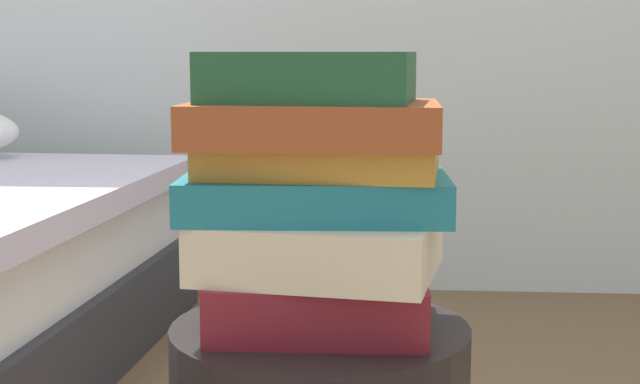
{
  "coord_description": "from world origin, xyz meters",
  "views": [
    {
      "loc": [
        0.08,
        -1.03,
        0.77
      ],
      "look_at": [
        0.0,
        0.0,
        0.61
      ],
      "focal_mm": 52.56,
      "sensor_mm": 36.0,
      "label": 1
    }
  ],
  "objects_px": {
    "book_maroon": "(319,298)",
    "book_teal": "(315,196)",
    "book_rust": "(313,124)",
    "book_cream": "(319,245)",
    "book_forest": "(310,77)",
    "book_ochre": "(316,160)"
  },
  "relations": [
    {
      "from": "book_maroon",
      "to": "book_teal",
      "type": "bearing_deg",
      "value": -154.39
    },
    {
      "from": "book_maroon",
      "to": "book_forest",
      "type": "distance_m",
      "value": 0.25
    },
    {
      "from": "book_forest",
      "to": "book_rust",
      "type": "bearing_deg",
      "value": -32.13
    },
    {
      "from": "book_rust",
      "to": "book_ochre",
      "type": "bearing_deg",
      "value": 78.11
    },
    {
      "from": "book_maroon",
      "to": "book_ochre",
      "type": "relative_size",
      "value": 0.92
    },
    {
      "from": "book_teal",
      "to": "book_forest",
      "type": "xyz_separation_m",
      "value": [
        -0.01,
        -0.01,
        0.13
      ]
    },
    {
      "from": "book_maroon",
      "to": "book_teal",
      "type": "xyz_separation_m",
      "value": [
        -0.0,
        -0.0,
        0.12
      ]
    },
    {
      "from": "book_ochre",
      "to": "book_forest",
      "type": "distance_m",
      "value": 0.09
    },
    {
      "from": "book_teal",
      "to": "book_rust",
      "type": "bearing_deg",
      "value": -103.53
    },
    {
      "from": "book_ochre",
      "to": "book_rust",
      "type": "relative_size",
      "value": 0.95
    },
    {
      "from": "book_cream",
      "to": "book_forest",
      "type": "relative_size",
      "value": 1.14
    },
    {
      "from": "book_teal",
      "to": "book_ochre",
      "type": "distance_m",
      "value": 0.04
    },
    {
      "from": "book_teal",
      "to": "book_forest",
      "type": "relative_size",
      "value": 1.33
    },
    {
      "from": "book_maroon",
      "to": "book_rust",
      "type": "xyz_separation_m",
      "value": [
        -0.01,
        -0.01,
        0.2
      ]
    },
    {
      "from": "book_maroon",
      "to": "book_cream",
      "type": "bearing_deg",
      "value": -88.59
    },
    {
      "from": "book_rust",
      "to": "book_forest",
      "type": "relative_size",
      "value": 1.23
    },
    {
      "from": "book_cream",
      "to": "book_rust",
      "type": "xyz_separation_m",
      "value": [
        -0.01,
        -0.0,
        0.14
      ]
    },
    {
      "from": "book_forest",
      "to": "book_teal",
      "type": "bearing_deg",
      "value": 47.55
    },
    {
      "from": "book_cream",
      "to": "book_rust",
      "type": "bearing_deg",
      "value": -149.17
    },
    {
      "from": "book_maroon",
      "to": "book_forest",
      "type": "height_order",
      "value": "book_forest"
    },
    {
      "from": "book_maroon",
      "to": "book_rust",
      "type": "height_order",
      "value": "book_rust"
    },
    {
      "from": "book_cream",
      "to": "book_forest",
      "type": "height_order",
      "value": "book_forest"
    }
  ]
}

